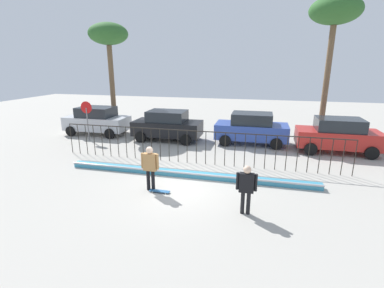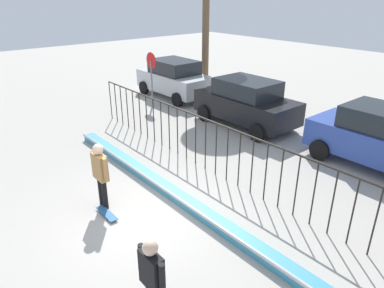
# 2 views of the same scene
# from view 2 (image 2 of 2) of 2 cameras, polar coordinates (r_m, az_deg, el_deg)

# --- Properties ---
(ground_plane) EXTENTS (60.00, 60.00, 0.00)m
(ground_plane) POSITION_cam_2_polar(r_m,az_deg,el_deg) (8.93, -8.15, -11.65)
(ground_plane) COLOR #ADA89E
(bowl_coping_ledge) EXTENTS (11.00, 0.40, 0.27)m
(bowl_coping_ledge) POSITION_cam_2_polar(r_m,az_deg,el_deg) (9.40, -2.20, -8.55)
(bowl_coping_ledge) COLOR teal
(bowl_coping_ledge) RESTS_ON ground
(perimeter_fence) EXTENTS (14.04, 0.04, 1.65)m
(perimeter_fence) POSITION_cam_2_polar(r_m,az_deg,el_deg) (10.02, 5.79, -0.61)
(perimeter_fence) COLOR black
(perimeter_fence) RESTS_ON ground
(skateboarder) EXTENTS (0.71, 0.27, 1.76)m
(skateboarder) POSITION_cam_2_polar(r_m,az_deg,el_deg) (8.98, -14.65, -4.15)
(skateboarder) COLOR black
(skateboarder) RESTS_ON ground
(skateboard) EXTENTS (0.80, 0.20, 0.07)m
(skateboard) POSITION_cam_2_polar(r_m,az_deg,el_deg) (9.12, -13.65, -10.87)
(skateboard) COLOR #26598C
(skateboard) RESTS_ON ground
(camera_operator) EXTENTS (0.67, 0.25, 1.66)m
(camera_operator) POSITION_cam_2_polar(r_m,az_deg,el_deg) (5.96, -6.54, -20.34)
(camera_operator) COLOR black
(camera_operator) RESTS_ON ground
(parked_car_silver) EXTENTS (4.30, 2.12, 1.90)m
(parked_car_silver) POSITION_cam_2_polar(r_m,az_deg,el_deg) (18.45, -2.87, 10.61)
(parked_car_silver) COLOR #B7BABF
(parked_car_silver) RESTS_ON ground
(parked_car_black) EXTENTS (4.30, 2.12, 1.90)m
(parked_car_black) POSITION_cam_2_polar(r_m,az_deg,el_deg) (14.49, 8.76, 6.71)
(parked_car_black) COLOR black
(parked_car_black) RESTS_ON ground
(parked_car_blue) EXTENTS (4.30, 2.12, 1.90)m
(parked_car_blue) POSITION_cam_2_polar(r_m,az_deg,el_deg) (12.26, 28.53, 0.86)
(parked_car_blue) COLOR #2D479E
(parked_car_blue) RESTS_ON ground
(stop_sign) EXTENTS (0.76, 0.07, 2.50)m
(stop_sign) POSITION_cam_2_polar(r_m,az_deg,el_deg) (17.08, -6.60, 11.64)
(stop_sign) COLOR slate
(stop_sign) RESTS_ON ground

